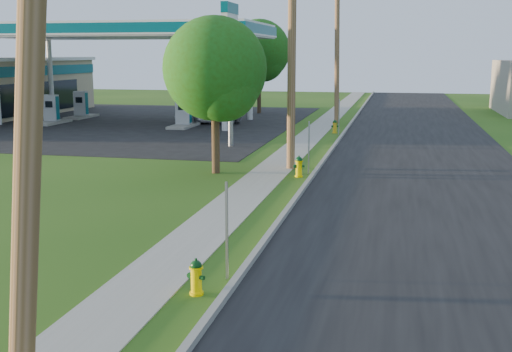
{
  "coord_description": "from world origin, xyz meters",
  "views": [
    {
      "loc": [
        3.5,
        -7.7,
        4.46
      ],
      "look_at": [
        0.0,
        8.0,
        1.4
      ],
      "focal_mm": 45.0,
      "sensor_mm": 36.0,
      "label": 1
    }
  ],
  "objects_px": {
    "tree_verge": "(217,73)",
    "fuel_pump_sw": "(81,108)",
    "tree_lot": "(260,53)",
    "car_silver": "(208,112)",
    "price_pylon": "(230,33)",
    "utility_pole_near": "(31,23)",
    "utility_pole_far": "(337,49)",
    "fuel_pump_nw": "(52,113)",
    "fuel_pump_ne": "(184,116)",
    "hydrant_mid": "(299,167)",
    "fuel_pump_se": "(203,110)",
    "utility_pole_mid": "(292,41)",
    "hydrant_far": "(335,127)",
    "hydrant_near": "(196,277)"
  },
  "relations": [
    {
      "from": "tree_lot",
      "to": "utility_pole_mid",
      "type": "bearing_deg",
      "value": -74.94
    },
    {
      "from": "fuel_pump_ne",
      "to": "car_silver",
      "type": "bearing_deg",
      "value": 68.75
    },
    {
      "from": "price_pylon",
      "to": "tree_verge",
      "type": "relative_size",
      "value": 1.16
    },
    {
      "from": "fuel_pump_sw",
      "to": "utility_pole_mid",
      "type": "bearing_deg",
      "value": -43.52
    },
    {
      "from": "fuel_pump_nw",
      "to": "fuel_pump_sw",
      "type": "height_order",
      "value": "same"
    },
    {
      "from": "utility_pole_far",
      "to": "fuel_pump_ne",
      "type": "height_order",
      "value": "utility_pole_far"
    },
    {
      "from": "fuel_pump_se",
      "to": "tree_verge",
      "type": "height_order",
      "value": "tree_verge"
    },
    {
      "from": "fuel_pump_ne",
      "to": "tree_verge",
      "type": "relative_size",
      "value": 0.54
    },
    {
      "from": "tree_verge",
      "to": "fuel_pump_sw",
      "type": "bearing_deg",
      "value": 129.56
    },
    {
      "from": "price_pylon",
      "to": "utility_pole_near",
      "type": "bearing_deg",
      "value": -80.58
    },
    {
      "from": "tree_verge",
      "to": "tree_lot",
      "type": "relative_size",
      "value": 0.83
    },
    {
      "from": "tree_lot",
      "to": "car_silver",
      "type": "xyz_separation_m",
      "value": [
        -1.71,
        -8.06,
        -3.82
      ]
    },
    {
      "from": "fuel_pump_nw",
      "to": "hydrant_mid",
      "type": "bearing_deg",
      "value": -38.41
    },
    {
      "from": "utility_pole_mid",
      "to": "fuel_pump_sw",
      "type": "xyz_separation_m",
      "value": [
        -17.9,
        17.0,
        -4.23
      ]
    },
    {
      "from": "fuel_pump_se",
      "to": "tree_verge",
      "type": "bearing_deg",
      "value": -71.11
    },
    {
      "from": "hydrant_far",
      "to": "tree_lot",
      "type": "bearing_deg",
      "value": 121.13
    },
    {
      "from": "fuel_pump_sw",
      "to": "car_silver",
      "type": "relative_size",
      "value": 0.73
    },
    {
      "from": "fuel_pump_nw",
      "to": "hydrant_near",
      "type": "relative_size",
      "value": 4.49
    },
    {
      "from": "fuel_pump_sw",
      "to": "hydrant_far",
      "type": "distance_m",
      "value": 19.09
    },
    {
      "from": "utility_pole_mid",
      "to": "utility_pole_far",
      "type": "xyz_separation_m",
      "value": [
        0.0,
        18.0,
        -0.15
      ]
    },
    {
      "from": "hydrant_mid",
      "to": "utility_pole_near",
      "type": "bearing_deg",
      "value": -92.05
    },
    {
      "from": "price_pylon",
      "to": "hydrant_mid",
      "type": "height_order",
      "value": "price_pylon"
    },
    {
      "from": "utility_pole_far",
      "to": "fuel_pump_nw",
      "type": "bearing_deg",
      "value": -164.39
    },
    {
      "from": "tree_verge",
      "to": "tree_lot",
      "type": "xyz_separation_m",
      "value": [
        -3.75,
        24.98,
        0.78
      ]
    },
    {
      "from": "utility_pole_far",
      "to": "fuel_pump_ne",
      "type": "bearing_deg",
      "value": -150.67
    },
    {
      "from": "utility_pole_mid",
      "to": "fuel_pump_nw",
      "type": "bearing_deg",
      "value": 144.01
    },
    {
      "from": "fuel_pump_sw",
      "to": "fuel_pump_se",
      "type": "bearing_deg",
      "value": 0.0
    },
    {
      "from": "fuel_pump_ne",
      "to": "price_pylon",
      "type": "distance_m",
      "value": 10.17
    },
    {
      "from": "hydrant_near",
      "to": "car_silver",
      "type": "height_order",
      "value": "car_silver"
    },
    {
      "from": "fuel_pump_sw",
      "to": "fuel_pump_nw",
      "type": "bearing_deg",
      "value": -90.0
    },
    {
      "from": "fuel_pump_nw",
      "to": "utility_pole_mid",
      "type": "bearing_deg",
      "value": -35.99
    },
    {
      "from": "fuel_pump_sw",
      "to": "car_silver",
      "type": "distance_m",
      "value": 10.04
    },
    {
      "from": "utility_pole_near",
      "to": "fuel_pump_se",
      "type": "height_order",
      "value": "utility_pole_near"
    },
    {
      "from": "hydrant_mid",
      "to": "car_silver",
      "type": "distance_m",
      "value": 19.03
    },
    {
      "from": "utility_pole_near",
      "to": "hydrant_far",
      "type": "xyz_separation_m",
      "value": [
        0.54,
        30.07,
        -4.42
      ]
    },
    {
      "from": "utility_pole_far",
      "to": "fuel_pump_nw",
      "type": "distance_m",
      "value": 19.03
    },
    {
      "from": "utility_pole_near",
      "to": "hydrant_mid",
      "type": "relative_size",
      "value": 11.85
    },
    {
      "from": "hydrant_mid",
      "to": "car_silver",
      "type": "xyz_separation_m",
      "value": [
        -8.58,
        16.98,
        0.36
      ]
    },
    {
      "from": "fuel_pump_sw",
      "to": "tree_lot",
      "type": "xyz_separation_m",
      "value": [
        11.61,
        6.38,
        3.84
      ]
    },
    {
      "from": "fuel_pump_se",
      "to": "tree_lot",
      "type": "xyz_separation_m",
      "value": [
        2.61,
        6.38,
        3.84
      ]
    },
    {
      "from": "tree_verge",
      "to": "hydrant_far",
      "type": "distance_m",
      "value": 14.42
    },
    {
      "from": "utility_pole_near",
      "to": "hydrant_far",
      "type": "distance_m",
      "value": 30.4
    },
    {
      "from": "fuel_pump_ne",
      "to": "fuel_pump_sw",
      "type": "bearing_deg",
      "value": 156.04
    },
    {
      "from": "tree_verge",
      "to": "tree_lot",
      "type": "height_order",
      "value": "tree_lot"
    },
    {
      "from": "tree_lot",
      "to": "hydrant_near",
      "type": "height_order",
      "value": "tree_lot"
    },
    {
      "from": "fuel_pump_sw",
      "to": "hydrant_near",
      "type": "bearing_deg",
      "value": -59.1
    },
    {
      "from": "utility_pole_mid",
      "to": "price_pylon",
      "type": "xyz_separation_m",
      "value": [
        -3.9,
        5.5,
        0.48
      ]
    },
    {
      "from": "hydrant_far",
      "to": "fuel_pump_se",
      "type": "bearing_deg",
      "value": 152.42
    },
    {
      "from": "fuel_pump_ne",
      "to": "hydrant_mid",
      "type": "height_order",
      "value": "fuel_pump_ne"
    },
    {
      "from": "utility_pole_mid",
      "to": "fuel_pump_ne",
      "type": "bearing_deg",
      "value": 124.4
    }
  ]
}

